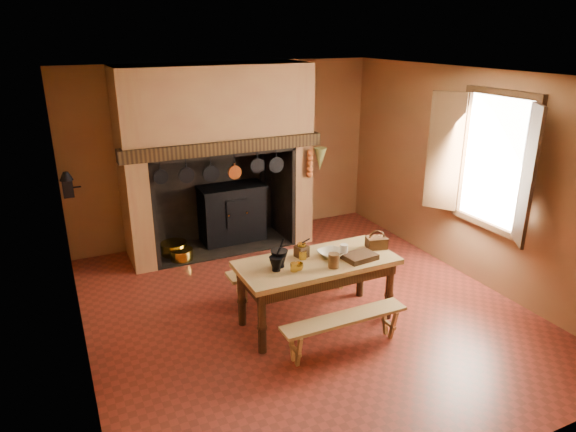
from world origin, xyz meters
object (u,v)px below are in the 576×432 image
object	(u,v)px
iron_range	(232,213)
bench_front	(344,325)
work_table	(317,270)
wicker_basket	(376,242)
coffee_grinder	(302,250)
mixing_bowl	(331,254)

from	to	relation	value
iron_range	bench_front	world-z (taller)	iron_range
work_table	wicker_basket	bearing A→B (deg)	0.80
coffee_grinder	mixing_bowl	xyz separation A→B (m)	(0.31, -0.15, -0.04)
iron_range	coffee_grinder	world-z (taller)	iron_range
iron_range	bench_front	distance (m)	3.39
coffee_grinder	mixing_bowl	world-z (taller)	coffee_grinder
work_table	mixing_bowl	size ratio (longest dim) A/B	6.08
bench_front	wicker_basket	distance (m)	1.18
coffee_grinder	mixing_bowl	distance (m)	0.34
coffee_grinder	bench_front	bearing A→B (deg)	-95.29
work_table	bench_front	size ratio (longest dim) A/B	1.27
mixing_bowl	coffee_grinder	bearing A→B (deg)	154.35
bench_front	coffee_grinder	distance (m)	0.98
iron_range	work_table	distance (m)	2.76
iron_range	mixing_bowl	distance (m)	2.77
coffee_grinder	mixing_bowl	bearing A→B (deg)	-39.07
mixing_bowl	wicker_basket	world-z (taller)	wicker_basket
bench_front	mixing_bowl	size ratio (longest dim) A/B	4.77
coffee_grinder	wicker_basket	distance (m)	0.94
coffee_grinder	wicker_basket	xyz separation A→B (m)	(0.92, -0.15, -0.00)
work_table	wicker_basket	xyz separation A→B (m)	(0.81, 0.01, 0.20)
bench_front	wicker_basket	bearing A→B (deg)	38.46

